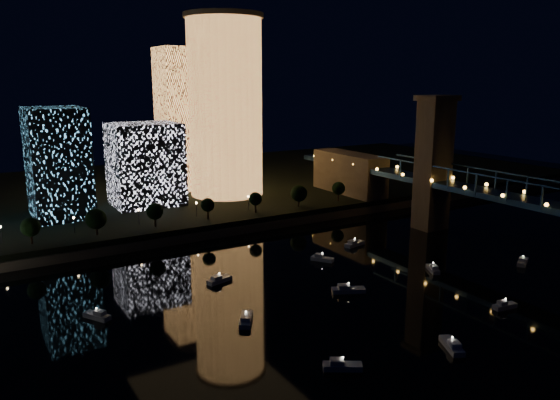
% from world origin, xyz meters
% --- Properties ---
extents(ground, '(520.00, 520.00, 0.00)m').
position_xyz_m(ground, '(0.00, 0.00, 0.00)').
color(ground, black).
rests_on(ground, ground).
extents(far_bank, '(420.00, 160.00, 5.00)m').
position_xyz_m(far_bank, '(0.00, 160.00, 2.50)').
color(far_bank, black).
rests_on(far_bank, ground).
extents(seawall, '(420.00, 6.00, 3.00)m').
position_xyz_m(seawall, '(0.00, 82.00, 1.50)').
color(seawall, '#6B5E4C').
rests_on(seawall, ground).
extents(tower_cylindrical, '(34.00, 34.00, 77.80)m').
position_xyz_m(tower_cylindrical, '(15.81, 125.61, 44.02)').
color(tower_cylindrical, '#F7A04F').
rests_on(tower_cylindrical, far_bank).
extents(tower_rectangular, '(20.37, 20.37, 64.80)m').
position_xyz_m(tower_rectangular, '(4.58, 148.47, 37.40)').
color(tower_rectangular, '#F7A04F').
rests_on(tower_rectangular, far_bank).
extents(midrise_blocks, '(99.95, 39.47, 40.72)m').
position_xyz_m(midrise_blocks, '(-56.39, 122.94, 21.71)').
color(midrise_blocks, white).
rests_on(midrise_blocks, far_bank).
extents(truss_bridge, '(13.00, 266.00, 50.00)m').
position_xyz_m(truss_bridge, '(65.00, 3.72, 16.25)').
color(truss_bridge, navy).
rests_on(truss_bridge, ground).
extents(motorboats, '(128.70, 74.21, 2.78)m').
position_xyz_m(motorboats, '(-7.29, 10.71, 0.81)').
color(motorboats, silver).
rests_on(motorboats, ground).
extents(esplanade_trees, '(166.15, 6.95, 8.97)m').
position_xyz_m(esplanade_trees, '(-33.73, 88.00, 10.47)').
color(esplanade_trees, black).
rests_on(esplanade_trees, far_bank).
extents(street_lamps, '(132.70, 0.70, 5.65)m').
position_xyz_m(street_lamps, '(-34.00, 94.00, 9.02)').
color(street_lamps, black).
rests_on(street_lamps, far_bank).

